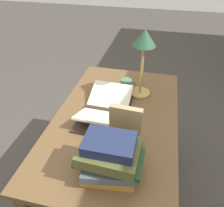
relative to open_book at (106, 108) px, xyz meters
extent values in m
plane|color=#47423D|center=(0.04, 0.08, -0.76)|extent=(12.00, 12.00, 0.00)
cube|color=brown|center=(0.04, 0.08, -0.04)|extent=(1.23, 0.74, 0.03)
cube|color=brown|center=(-0.52, -0.25, -0.41)|extent=(0.06, 0.06, 0.69)
cube|color=brown|center=(-0.52, 0.40, -0.41)|extent=(0.06, 0.06, 0.69)
cube|color=#38281E|center=(0.00, 0.00, -0.02)|extent=(0.03, 0.28, 0.02)
cube|color=#38281E|center=(-0.13, 0.00, -0.02)|extent=(0.24, 0.29, 0.01)
cube|color=#38281E|center=(0.13, 0.00, -0.02)|extent=(0.24, 0.29, 0.01)
cube|color=silver|center=(-0.11, 0.00, 0.02)|extent=(0.21, 0.28, 0.09)
cube|color=silver|center=(0.11, 0.00, 0.02)|extent=(0.21, 0.28, 0.09)
cube|color=#BC8933|center=(0.43, 0.13, -0.01)|extent=(0.22, 0.26, 0.04)
cube|color=slate|center=(0.43, 0.13, 0.03)|extent=(0.24, 0.27, 0.04)
cube|color=#234C2D|center=(0.43, 0.13, 0.07)|extent=(0.17, 0.30, 0.03)
cube|color=brown|center=(0.43, 0.13, 0.11)|extent=(0.21, 0.27, 0.06)
cube|color=#1E284C|center=(0.43, 0.13, 0.16)|extent=(0.15, 0.22, 0.05)
cube|color=tan|center=(0.22, 0.16, 0.09)|extent=(0.04, 0.17, 0.23)
cylinder|color=tan|center=(-0.25, 0.18, -0.02)|extent=(0.14, 0.14, 0.02)
cylinder|color=tan|center=(-0.25, 0.18, 0.16)|extent=(0.02, 0.02, 0.34)
cone|color=#285138|center=(-0.25, 0.18, 0.38)|extent=(0.15, 0.15, 0.10)
cylinder|color=#4C7F5B|center=(-0.28, 0.08, 0.02)|extent=(0.08, 0.08, 0.08)
torus|color=#4C7F5B|center=(-0.29, 0.12, 0.02)|extent=(0.03, 0.05, 0.05)
camera|label=1|loc=(1.05, 0.29, 0.84)|focal=35.00mm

